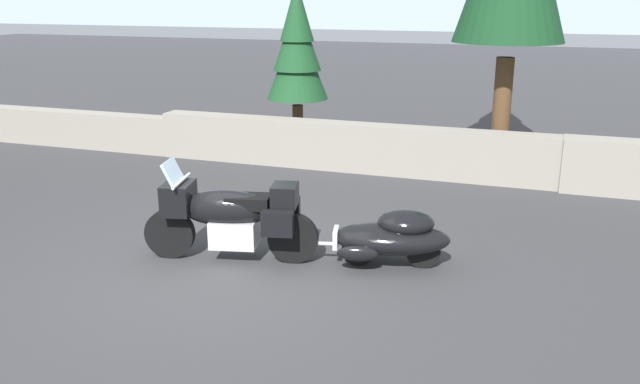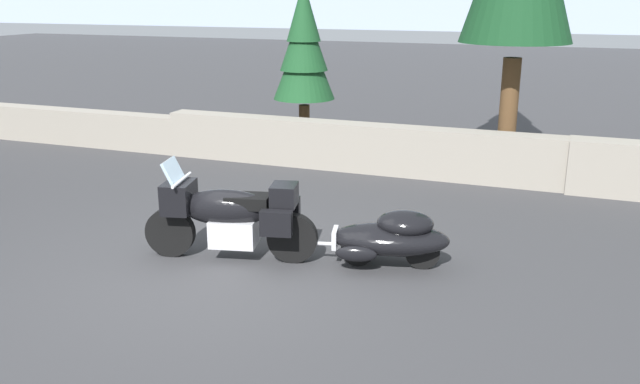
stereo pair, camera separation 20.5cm
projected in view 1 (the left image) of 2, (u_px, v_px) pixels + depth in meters
The scene contains 5 objects.
ground_plane at pixel (222, 274), 8.34m from camera, with size 80.00×80.00×0.00m, color #38383A.
stone_guard_wall at pixel (397, 151), 12.77m from camera, with size 24.00×0.59×0.96m.
touring_motorcycle at pixel (229, 215), 8.62m from camera, with size 2.28×1.05×1.33m.
car_shaped_trailer at pixel (392, 236), 8.46m from camera, with size 2.23×1.03×0.76m.
pine_tree_secondary at pixel (297, 47), 13.99m from camera, with size 1.31×1.31×3.66m.
Camera 1 is at (3.67, -6.86, 3.39)m, focal length 37.23 mm.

